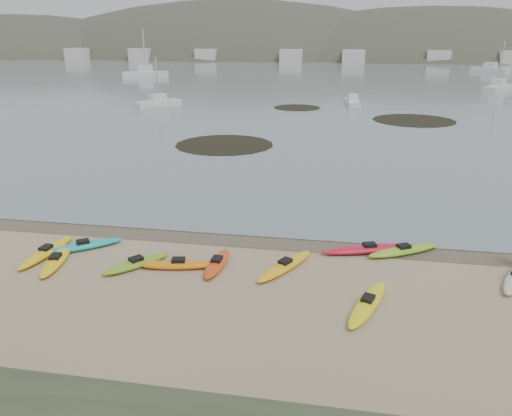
# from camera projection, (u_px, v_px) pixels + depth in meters

# --- Properties ---
(ground) EXTENTS (600.00, 600.00, 0.00)m
(ground) POSITION_uv_depth(u_px,v_px,m) (256.00, 237.00, 24.38)
(ground) COLOR tan
(ground) RESTS_ON ground
(wet_sand) EXTENTS (60.00, 60.00, 0.00)m
(wet_sand) POSITION_uv_depth(u_px,v_px,m) (255.00, 239.00, 24.10)
(wet_sand) COLOR brown
(wet_sand) RESTS_ON ground
(water) EXTENTS (1200.00, 1200.00, 0.00)m
(water) POSITION_uv_depth(u_px,v_px,m) (341.00, 48.00, 302.82)
(water) COLOR slate
(water) RESTS_ON ground
(kayaks) EXTENTS (23.20, 9.17, 0.34)m
(kayaks) POSITION_uv_depth(u_px,v_px,m) (226.00, 264.00, 21.18)
(kayaks) COLOR red
(kayaks) RESTS_ON ground
(kelp_mats) EXTENTS (26.95, 31.03, 0.04)m
(kelp_mats) POSITION_uv_depth(u_px,v_px,m) (326.00, 125.00, 53.21)
(kelp_mats) COLOR black
(kelp_mats) RESTS_ON water
(moored_boats) EXTENTS (87.13, 77.41, 1.37)m
(moored_boats) POSITION_uv_depth(u_px,v_px,m) (323.00, 78.00, 100.34)
(moored_boats) COLOR silver
(moored_boats) RESTS_ON ground
(far_hills) EXTENTS (550.00, 135.00, 80.00)m
(far_hills) POSITION_uv_depth(u_px,v_px,m) (433.00, 97.00, 203.31)
(far_hills) COLOR #384235
(far_hills) RESTS_ON ground
(far_town) EXTENTS (199.00, 5.00, 4.00)m
(far_town) POSITION_uv_depth(u_px,v_px,m) (354.00, 56.00, 157.31)
(far_town) COLOR beige
(far_town) RESTS_ON ground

